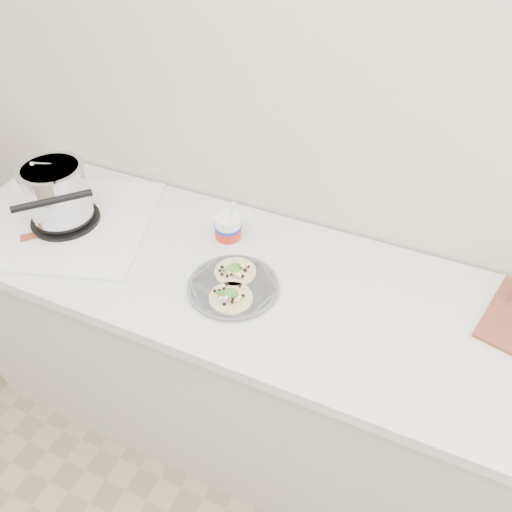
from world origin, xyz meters
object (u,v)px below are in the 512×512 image
at_px(stove, 61,203).
at_px(tub, 229,227).
at_px(taco_plate, 233,284).
at_px(bacon_plate, 44,236).

relative_size(stove, tub, 3.52).
bearing_deg(taco_plate, stove, 176.14).
bearing_deg(stove, taco_plate, -22.00).
height_order(tub, bacon_plate, tub).
relative_size(taco_plate, tub, 1.38).
bearing_deg(stove, tub, -3.90).
xyz_separation_m(stove, bacon_plate, (-0.02, -0.09, -0.08)).
xyz_separation_m(taco_plate, bacon_plate, (-0.68, -0.04, -0.01)).
height_order(stove, bacon_plate, stove).
distance_m(tub, bacon_plate, 0.63).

